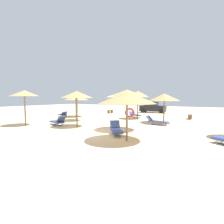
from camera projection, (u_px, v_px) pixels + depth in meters
The scene contains 17 objects.
ground_plane at pixel (89, 133), 11.83m from camera, with size 80.00×80.00×0.00m, color beige.
parasol_0 at pixel (164, 97), 16.34m from camera, with size 2.84×2.84×2.74m.
parasol_2 at pixel (138, 94), 19.53m from camera, with size 2.44×2.44×3.10m.
parasol_3 at pixel (77, 95), 14.16m from camera, with size 2.60×2.60×2.88m.
parasol_4 at pixel (127, 98), 9.46m from camera, with size 3.11×3.11×2.68m.
parasol_5 at pixel (76, 97), 21.76m from camera, with size 2.95×2.95×2.76m.
parasol_6 at pixel (24, 93), 14.80m from camera, with size 2.33×2.33×2.98m.
parasol_7 at pixel (76, 95), 17.92m from camera, with size 2.55×2.55×2.96m.
parasol_8 at pixel (127, 94), 12.68m from camera, with size 2.99×2.99×2.93m.
lounger_0 at pixel (157, 121), 15.38m from camera, with size 1.91×0.77×0.76m.
lounger_2 at pixel (135, 115), 21.49m from camera, with size 1.95×1.57×0.64m.
lounger_3 at pixel (57, 122), 15.15m from camera, with size 1.98×1.19×0.75m.
lounger_4 at pixel (116, 129), 11.38m from camera, with size 1.61×1.86×0.81m.
lounger_5 at pixel (62, 114), 21.60m from camera, with size 1.98×1.40×0.73m.
bench_0 at pixel (110, 111), 26.96m from camera, with size 0.54×1.53×0.49m.
bench_1 at pixel (190, 116), 19.57m from camera, with size 0.49×1.52×0.49m.
parked_car at pixel (153, 107), 27.87m from camera, with size 4.18×2.37×1.72m.
Camera 1 is at (7.21, -9.31, 2.36)m, focal length 28.46 mm.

